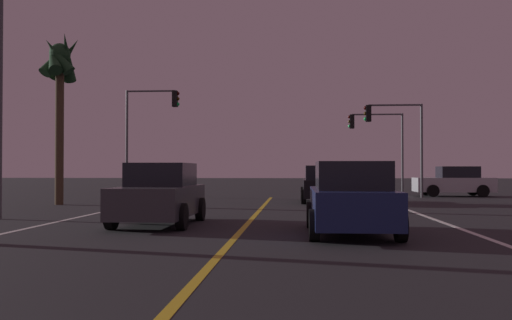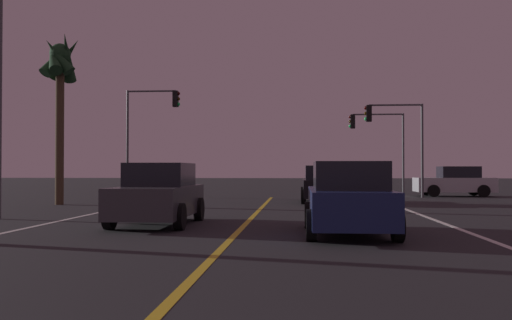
{
  "view_description": "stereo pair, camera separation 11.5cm",
  "coord_description": "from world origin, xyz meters",
  "views": [
    {
      "loc": [
        1.36,
        -0.41,
        1.52
      ],
      "look_at": [
        -0.48,
        25.2,
        1.96
      ],
      "focal_mm": 39.26,
      "sensor_mm": 36.0,
      "label": 1
    },
    {
      "loc": [
        1.47,
        -0.41,
        1.52
      ],
      "look_at": [
        -0.48,
        25.2,
        1.96
      ],
      "focal_mm": 39.26,
      "sensor_mm": 36.0,
      "label": 2
    }
  ],
  "objects": [
    {
      "name": "car_ahead_far",
      "position": [
        2.59,
        25.59,
        0.82
      ],
      "size": [
        2.02,
        4.3,
        1.7
      ],
      "rotation": [
        0.0,
        0.0,
        1.57
      ],
      "color": "black",
      "rests_on": "ground"
    },
    {
      "name": "traffic_light_far_right",
      "position": [
        6.45,
        35.96,
        3.84
      ],
      "size": [
        3.53,
        0.36,
        5.12
      ],
      "rotation": [
        0.0,
        0.0,
        3.14
      ],
      "color": "#4C4C51",
      "rests_on": "ground"
    },
    {
      "name": "car_lead_same_lane",
      "position": [
        2.64,
        12.78,
        0.82
      ],
      "size": [
        2.02,
        4.3,
        1.7
      ],
      "rotation": [
        0.0,
        0.0,
        1.57
      ],
      "color": "black",
      "rests_on": "ground"
    },
    {
      "name": "street_lamp_left_mid",
      "position": [
        -7.13,
        16.12,
        4.84
      ],
      "size": [
        2.54,
        0.44,
        7.53
      ],
      "color": "#4C4C51",
      "rests_on": "ground"
    },
    {
      "name": "lane_center_divider",
      "position": [
        0.0,
        11.98,
        0.0
      ],
      "size": [
        0.16,
        35.96,
        0.01
      ],
      "primitive_type": "cube",
      "color": "gold",
      "rests_on": "ground"
    },
    {
      "name": "traffic_light_near_left",
      "position": [
        -6.79,
        30.46,
        4.41
      ],
      "size": [
        3.07,
        0.36,
        5.99
      ],
      "color": "#4C4C51",
      "rests_on": "ground"
    },
    {
      "name": "traffic_light_near_right",
      "position": [
        6.63,
        30.46,
        3.8
      ],
      "size": [
        3.18,
        0.36,
        5.09
      ],
      "rotation": [
        0.0,
        0.0,
        3.14
      ],
      "color": "#4C4C51",
      "rests_on": "ground"
    },
    {
      "name": "lane_edge_right",
      "position": [
        5.56,
        11.98,
        0.0
      ],
      "size": [
        0.16,
        35.96,
        0.01
      ],
      "primitive_type": "cube",
      "color": "silver",
      "rests_on": "ground"
    },
    {
      "name": "car_crossing_side",
      "position": [
        10.34,
        32.12,
        0.82
      ],
      "size": [
        4.3,
        2.02,
        1.7
      ],
      "rotation": [
        0.0,
        0.0,
        3.14
      ],
      "color": "black",
      "rests_on": "ground"
    },
    {
      "name": "palm_tree_left_mid",
      "position": [
        -8.87,
        23.11,
        5.86
      ],
      "size": [
        2.06,
        2.09,
        7.47
      ],
      "color": "#473826",
      "rests_on": "ground"
    },
    {
      "name": "car_oncoming",
      "position": [
        -2.39,
        14.82,
        0.82
      ],
      "size": [
        2.02,
        4.3,
        1.7
      ],
      "rotation": [
        0.0,
        0.0,
        -1.57
      ],
      "color": "black",
      "rests_on": "ground"
    }
  ]
}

